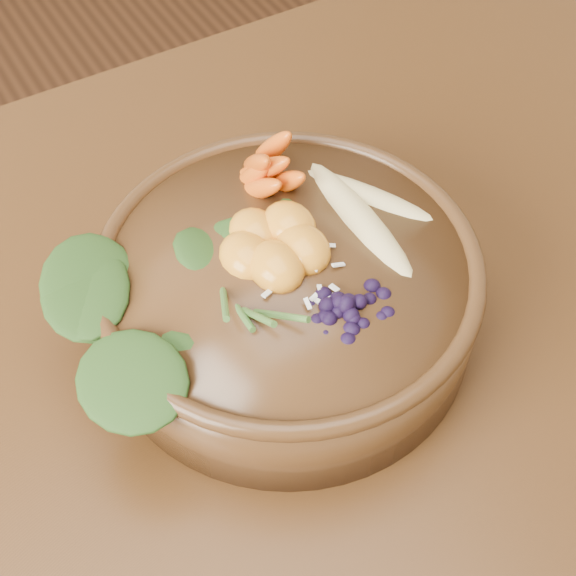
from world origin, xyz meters
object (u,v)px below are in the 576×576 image
banana_halves (365,193)px  kale_heap (187,228)px  stoneware_bowl (288,295)px  carrot_cluster (271,138)px  dining_table (119,483)px  blueberry_pile (350,291)px  mandarin_cluster (274,233)px

banana_halves → kale_heap: bearing=156.5°
stoneware_bowl → carrot_cluster: bearing=67.6°
dining_table → stoneware_bowl: 0.23m
carrot_cluster → banana_halves: (0.05, -0.07, -0.03)m
dining_table → blueberry_pile: (0.20, -0.05, 0.20)m
kale_heap → mandarin_cluster: (0.06, -0.04, -0.01)m
dining_table → mandarin_cluster: size_ratio=15.71×
mandarin_cluster → blueberry_pile: blueberry_pile is taller
dining_table → kale_heap: kale_heap is taller
kale_heap → carrot_cluster: 0.11m
dining_table → stoneware_bowl: bearing=4.9°
dining_table → carrot_cluster: bearing=26.3°
stoneware_bowl → carrot_cluster: 0.14m
stoneware_bowl → banana_halves: size_ratio=1.77×
dining_table → kale_heap: bearing=29.6°
dining_table → banana_halves: (0.28, 0.04, 0.19)m
stoneware_bowl → kale_heap: 0.11m
mandarin_cluster → stoneware_bowl: bearing=-85.1°
dining_table → mandarin_cluster: bearing=11.0°
dining_table → mandarin_cluster: (0.19, 0.04, 0.20)m
stoneware_bowl → blueberry_pile: blueberry_pile is taller
dining_table → blueberry_pile: size_ratio=10.79×
carrot_cluster → mandarin_cluster: size_ratio=0.87×
kale_heap → blueberry_pile: (0.08, -0.12, -0.00)m
carrot_cluster → kale_heap: bearing=-169.5°
dining_table → banana_halves: 0.34m
stoneware_bowl → banana_halves: 0.11m
carrot_cluster → blueberry_pile: 0.16m
carrot_cluster → banana_halves: carrot_cluster is taller
banana_halves → mandarin_cluster: (-0.09, -0.00, 0.00)m
dining_table → carrot_cluster: carrot_cluster is taller
stoneware_bowl → blueberry_pile: (0.02, -0.06, 0.07)m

